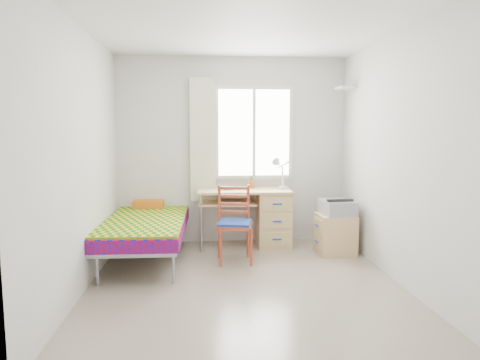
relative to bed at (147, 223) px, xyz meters
name	(u,v)px	position (x,y,z in m)	size (l,w,h in m)	color
floor	(245,283)	(1.12, -1.05, -0.43)	(3.50, 3.50, 0.00)	#BCAD93
ceiling	(245,25)	(1.12, -1.05, 2.17)	(3.50, 3.50, 0.00)	white
wall_back	(233,151)	(1.12, 0.70, 0.87)	(3.20, 3.20, 0.00)	silver
wall_left	(81,160)	(-0.48, -1.05, 0.87)	(3.50, 3.50, 0.00)	silver
wall_right	(398,158)	(2.72, -1.05, 0.87)	(3.50, 3.50, 0.00)	silver
window	(254,133)	(1.42, 0.68, 1.12)	(1.10, 0.04, 1.30)	white
curtain	(203,140)	(0.70, 0.63, 1.02)	(0.35, 0.05, 1.70)	white
floating_shelf	(345,88)	(2.61, 0.35, 1.72)	(0.20, 0.32, 0.03)	white
bed	(147,223)	(0.00, 0.00, 0.00)	(1.00, 2.07, 0.89)	#95979D
desk	(268,215)	(1.60, 0.40, 0.00)	(1.28, 0.62, 0.78)	tan
chair	(235,219)	(1.09, -0.26, 0.09)	(0.47, 0.47, 0.93)	maroon
cabinet	(335,234)	(2.40, -0.04, -0.18)	(0.48, 0.43, 0.51)	tan
printer	(337,207)	(2.43, -0.02, 0.18)	(0.41, 0.47, 0.19)	#A1A2A8
laptop	(236,188)	(1.15, 0.43, 0.37)	(0.33, 0.21, 0.03)	black
pen_cup	(251,185)	(1.38, 0.55, 0.40)	(0.08, 0.08, 0.10)	orange
task_lamp	(280,170)	(1.73, 0.30, 0.63)	(0.23, 0.33, 0.44)	white
book	(227,204)	(1.02, 0.36, 0.16)	(0.17, 0.23, 0.02)	gray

